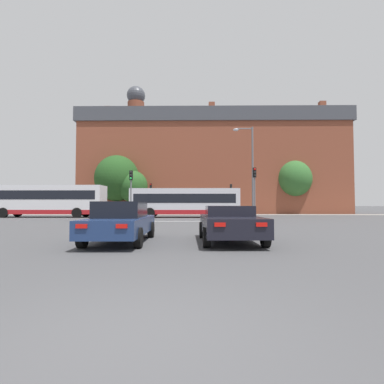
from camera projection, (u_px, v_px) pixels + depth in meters
ground_plane at (141, 338)px, 3.05m from camera, size 400.00×400.00×0.00m
stop_line_strip at (189, 221)px, 23.60m from camera, size 7.86×0.30×0.01m
far_pavement at (191, 215)px, 38.59m from camera, size 68.74×2.50×0.01m
brick_civic_building at (211, 164)px, 47.02m from camera, size 39.14×12.08×20.10m
car_saloon_left at (121, 221)px, 10.73m from camera, size 2.02×4.86×1.45m
car_roadster_right at (230, 223)px, 10.77m from camera, size 2.17×4.46×1.30m
bus_crossing_lead at (185, 202)px, 30.55m from camera, size 10.98×2.65×2.93m
bus_crossing_trailing at (46, 200)px, 30.96m from camera, size 11.92×2.70×3.28m
traffic_light_far_right at (231, 194)px, 37.61m from camera, size 0.26×0.31×3.88m
traffic_light_near_right at (255, 185)px, 24.28m from camera, size 0.26×0.31×4.33m
traffic_light_far_left at (151, 194)px, 38.37m from camera, size 0.26×0.31×4.03m
traffic_light_near_left at (131, 187)px, 24.62m from camera, size 0.26×0.31×4.13m
street_lamp_junction at (250, 164)px, 26.11m from camera, size 1.78×0.36×8.13m
pedestrian_waiting at (235, 206)px, 38.63m from camera, size 0.43×0.45×1.80m
tree_by_building at (294, 179)px, 41.59m from camera, size 4.83×4.83×7.43m
tree_kerbside at (117, 178)px, 40.73m from camera, size 5.97×5.97×8.01m
tree_distant at (133, 186)px, 39.95m from camera, size 4.02×4.02×5.84m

